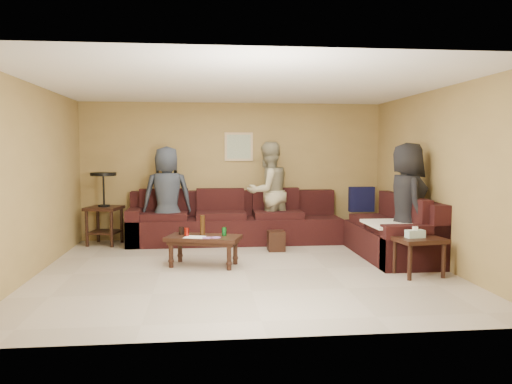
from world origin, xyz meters
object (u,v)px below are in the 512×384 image
Objects in this scene: side_table_right at (418,243)px; person_right at (407,203)px; waste_bin at (276,241)px; sectional_sofa at (285,228)px; end_table_left at (104,207)px; person_middle at (268,192)px; coffee_table at (203,240)px; person_left at (167,196)px.

person_right reaches higher than side_table_right.
side_table_right reaches higher than waste_bin.
sectional_sofa reaches higher than waste_bin.
side_table_right is (4.50, -2.64, -0.23)m from end_table_left.
coffee_table is at bearing 27.93° from person_middle.
person_right is at bearing 77.91° from side_table_right.
end_table_left is 1.12m from person_left.
person_right reaches higher than end_table_left.
person_right is (3.58, -1.69, 0.02)m from person_left.
person_middle is at bearing 121.98° from side_table_right.
coffee_table is at bearing -138.62° from sectional_sofa.
person_right is at bearing -21.40° from end_table_left.
sectional_sofa is at bearing 53.40° from waste_bin.
end_table_left is 0.72× the size of person_right.
waste_bin is at bearing -126.60° from sectional_sofa.
coffee_table is at bearing 91.82° from person_right.
sectional_sofa is 2.10m from person_left.
person_right is at bearing -28.97° from waste_bin.
waste_bin is at bearing -16.26° from end_table_left.
person_left is (-1.79, 0.70, 0.69)m from waste_bin.
coffee_table reaches higher than side_table_right.
coffee_table is 1.83m from person_left.
person_left is at bearing 110.47° from coffee_table.
person_middle is at bearing 111.06° from sectional_sofa.
coffee_table is 1.66× the size of side_table_right.
person_middle is (-0.03, 0.83, 0.73)m from waste_bin.
person_middle is (-0.22, 0.57, 0.57)m from sectional_sofa.
person_middle reaches higher than waste_bin.
waste_bin is 2.16m from person_right.
person_left is 3.96m from person_right.
person_right is (1.81, -1.81, -0.02)m from person_middle.
person_left reaches higher than sectional_sofa.
person_left is (1.09, -0.14, 0.20)m from end_table_left.
end_table_left reaches higher than coffee_table.
coffee_table is 1.53m from waste_bin.
side_table_right is at bearing 92.86° from person_middle.
person_right is (4.67, -1.83, 0.22)m from end_table_left.
waste_bin is at bearing 151.56° from person_left.
end_table_left is 5.02m from person_right.
sectional_sofa is at bearing 160.30° from person_left.
sectional_sofa is at bearing 41.38° from coffee_table.
coffee_table is (-1.37, -1.21, 0.04)m from sectional_sofa.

